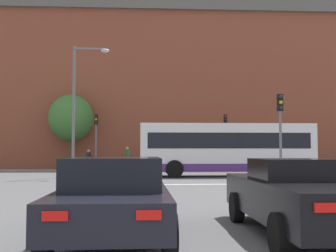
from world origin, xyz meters
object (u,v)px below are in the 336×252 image
car_saloon_left (114,197)px  traffic_light_near_right (280,123)px  car_roadster_right (299,196)px  pedestrian_walking_east (127,156)px  bus_crossing_lead (226,148)px  pedestrian_waiting (259,157)px  traffic_light_far_left (96,133)px  pedestrian_walking_west (89,158)px  street_lamp_junction (80,97)px  traffic_light_far_right (226,133)px

car_saloon_left → traffic_light_near_right: 13.87m
car_roadster_right → pedestrian_walking_east: 26.94m
bus_crossing_lead → pedestrian_waiting: bearing=152.8°
car_roadster_right → traffic_light_far_left: bearing=104.8°
car_saloon_left → pedestrian_walking_east: (-0.88, 26.77, 0.37)m
bus_crossing_lead → pedestrian_walking_west: 13.18m
traffic_light_near_right → pedestrian_walking_west: (-10.86, 14.84, -1.88)m
traffic_light_far_left → pedestrian_walking_east: size_ratio=2.35×
car_saloon_left → traffic_light_near_right: traffic_light_near_right is taller
street_lamp_junction → car_saloon_left: bearing=-79.2°
traffic_light_near_right → traffic_light_far_right: (-0.03, 13.25, 0.10)m
traffic_light_near_right → pedestrian_walking_west: traffic_light_near_right is taller
car_roadster_right → traffic_light_near_right: 12.38m
pedestrian_walking_east → car_saloon_left: bearing=152.5°
traffic_light_far_left → street_lamp_junction: street_lamp_junction is taller
car_saloon_left → street_lamp_junction: street_lamp_junction is taller
traffic_light_far_right → pedestrian_walking_west: (-10.83, 1.60, -1.98)m
car_saloon_left → traffic_light_far_right: size_ratio=0.99×
traffic_light_near_right → traffic_light_far_right: traffic_light_far_right is taller
street_lamp_junction → pedestrian_walking_west: bearing=94.4°
traffic_light_far_right → pedestrian_walking_west: bearing=171.6°
bus_crossing_lead → traffic_light_near_right: size_ratio=2.43×
pedestrian_waiting → pedestrian_walking_east: size_ratio=0.91×
traffic_light_far_right → pedestrian_waiting: size_ratio=2.60×
traffic_light_near_right → street_lamp_junction: (-10.10, 5.02, 1.79)m
bus_crossing_lead → pedestrian_waiting: bus_crossing_lead is taller
traffic_light_far_right → pedestrian_walking_east: bearing=167.9°
car_roadster_right → pedestrian_walking_east: bearing=99.2°
traffic_light_far_left → pedestrian_walking_east: bearing=31.0°
car_saloon_left → street_lamp_junction: bearing=100.3°
traffic_light_near_right → pedestrian_walking_east: 16.89m
traffic_light_near_right → pedestrian_walking_east: bearing=117.5°
pedestrian_waiting → pedestrian_walking_west: pedestrian_waiting is taller
bus_crossing_lead → street_lamp_junction: street_lamp_junction is taller
bus_crossing_lead → traffic_light_far_right: bearing=169.1°
car_roadster_right → pedestrian_walking_west: size_ratio=2.99×
traffic_light_far_right → traffic_light_near_right: bearing=-89.9°
traffic_light_far_right → car_saloon_left: bearing=-105.2°
car_saloon_left → street_lamp_junction: size_ratio=0.57×
car_roadster_right → traffic_light_near_right: traffic_light_near_right is taller
bus_crossing_lead → traffic_light_near_right: bearing=15.1°
car_roadster_right → bus_crossing_lead: (1.99, 17.27, 0.96)m
car_saloon_left → car_roadster_right: car_saloon_left is taller
traffic_light_near_right → traffic_light_far_left: (-10.12, 13.48, 0.09)m
car_roadster_right → bus_crossing_lead: 17.41m
traffic_light_far_left → bus_crossing_lead: bearing=-42.6°
pedestrian_walking_east → traffic_light_near_right: bearing=178.1°
traffic_light_near_right → bus_crossing_lead: bearing=105.1°
car_saloon_left → pedestrian_walking_east: 26.79m
traffic_light_near_right → pedestrian_walking_east: traffic_light_near_right is taller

